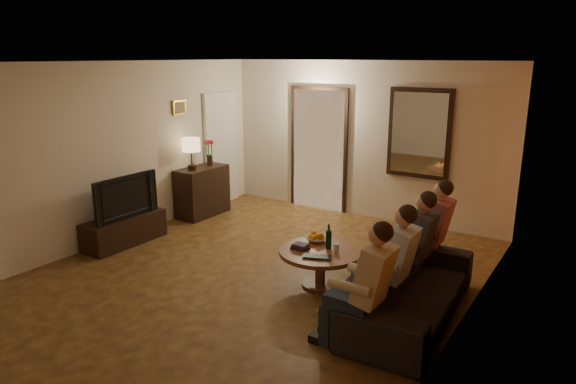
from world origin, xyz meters
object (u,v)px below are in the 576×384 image
Objects in this scene: table_lamp at (191,154)px; person_b at (392,271)px; tv at (121,196)px; bowl at (317,239)px; sofa at (411,288)px; wine_bottle at (329,236)px; person_d at (431,236)px; laptop at (316,258)px; tv_stand at (124,230)px; dresser at (202,191)px; dog at (351,292)px; person_a at (367,294)px; coffee_table at (320,268)px; person_c at (413,252)px.

person_b is at bearing -20.63° from table_lamp.
tv is 2.98m from bowl.
wine_bottle reaches higher than sofa.
wine_bottle is at bearing 152.10° from person_b.
tv reaches higher than sofa.
person_d is 3.65× the size of laptop.
bowl is 0.79× the size of laptop.
tv_stand is at bearing -90.00° from table_lamp.
person_b is (4.16, -1.79, 0.18)m from dresser.
laptop is at bearing -60.75° from bowl.
dog is at bearing -40.73° from bowl.
tv is 4.22m from person_a.
table_lamp is at bearing 161.88° from wine_bottle.
wine_bottle is 0.41m from laptop.
coffee_table is 0.40m from wine_bottle.
tv is at bearing -90.00° from table_lamp.
bowl is at bearing 129.29° from coffee_table.
table_lamp is 0.45× the size of person_b.
person_c is (4.16, 0.50, -0.12)m from tv.
dog is 1.81× the size of wine_bottle.
laptop is at bearing -70.35° from coffee_table.
bowl is (2.92, -1.13, 0.06)m from dresser.
table_lamp is at bearing 132.49° from dog.
tv is (0.00, -1.68, 0.30)m from dresser.
table_lamp is 0.45× the size of person_a.
person_b is 0.60m from person_c.
coffee_table is at bearing 6.13° from tv_stand.
person_a is 0.60m from person_b.
bowl is (-1.24, 1.26, -0.12)m from person_a.
table_lamp is at bearing 159.37° from person_b.
person_c is at bearing 90.00° from person_b.
bowl reaches higher than coffee_table.
person_c reaches higher than wine_bottle.
person_d is 2.14× the size of dog.
coffee_table is at bearing -171.30° from person_c.
person_b is at bearing -91.44° from tv.
wine_bottle is (-1.01, 0.54, 0.01)m from person_b.
bowl reaches higher than laptop.
table_lamp is 1.74× the size of wine_bottle.
coffee_table is (-1.16, 0.14, -0.09)m from sofa.
person_a is at bearing -48.26° from wine_bottle.
person_b is 3.87× the size of wine_bottle.
sofa is (4.26, -1.49, -0.10)m from dresser.
dresser is at bearing 158.34° from wine_bottle.
laptop is (3.20, -1.41, -0.64)m from table_lamp.
dog is at bearing -173.19° from person_b.
person_a is 2.14× the size of dog.
table_lamp reaches higher than person_c.
tv is 3.21m from laptop.
tv_stand is 4.21m from person_c.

